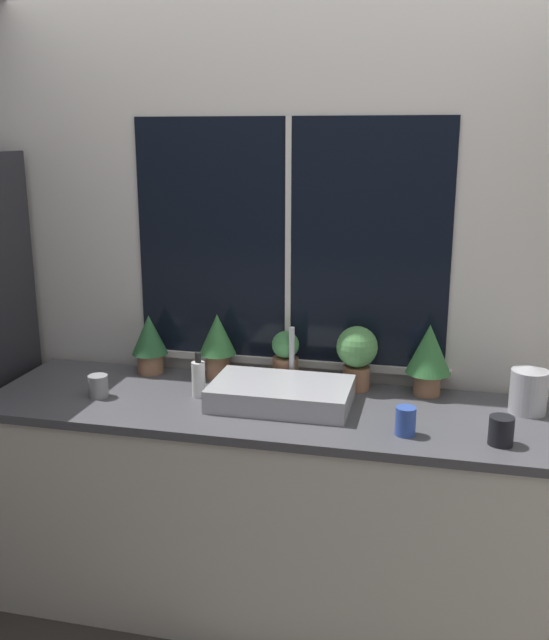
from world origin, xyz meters
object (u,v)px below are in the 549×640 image
Objects in this scene: mug_grey at (98,386)px; kettle at (529,390)px; sink at (281,393)px; mug_black at (501,431)px; potted_plant_center at (285,357)px; potted_plant_left at (217,341)px; potted_plant_right at (357,353)px; soap_bottle at (198,378)px; mug_blue at (406,421)px; potted_plant_far_right at (429,354)px; potted_plant_far_left at (149,340)px.

kettle is at bearing 7.54° from mug_grey.
sink is 0.85m from mug_black.
potted_plant_center is 1.23× the size of kettle.
potted_plant_left is 0.61m from potted_plant_right.
kettle is (1.30, 0.13, 0.01)m from soap_bottle.
mug_black is at bearing -9.97° from soap_bottle.
potted_plant_left reaches higher than mug_blue.
potted_plant_center reaches higher than mug_blue.
potted_plant_far_right reaches higher than sink.
mug_grey is (-0.40, -0.10, -0.03)m from soap_bottle.
potted_plant_far_left is 1.22m from potted_plant_far_right.
sink and potted_plant_far_left have the same top height.
mug_grey is at bearing -172.46° from kettle.
mug_blue is at bearing -20.82° from sink.
sink is at bearing -20.51° from potted_plant_far_left.
mug_black is at bearing -110.07° from kettle.
mug_black is (1.17, -0.44, -0.12)m from potted_plant_left.
potted_plant_far_right is at bearing 0.00° from potted_plant_left.
mug_black is 0.54× the size of kettle.
potted_plant_right is 0.67m from soap_bottle.
mug_blue reaches higher than mug_grey.
mug_black is at bearing -3.94° from mug_grey.
potted_plant_center is at bearing 25.21° from mug_grey.
soap_bottle is 0.99× the size of kettle.
sink reaches higher than mug_blue.
mug_black is 0.97× the size of mug_blue.
potted_plant_far_right is at bearing 23.77° from sink.
potted_plant_left is 1.25m from mug_black.
mug_black is (0.82, -0.20, 0.01)m from sink.
sink is at bearing -137.30° from potted_plant_right.
soap_bottle is at bearing -165.42° from potted_plant_far_right.
kettle is at bearing 35.98° from mug_blue.
potted_plant_left is at bearing 180.00° from potted_plant_right.
soap_bottle is at bearing -142.77° from potted_plant_center.
soap_bottle is at bearing 178.34° from sink.
potted_plant_far_left reaches higher than potted_plant_center.
mug_blue is (1.16, -0.44, -0.10)m from potted_plant_far_left.
sink is 0.35m from soap_bottle.
potted_plant_right is at bearing 170.72° from kettle.
potted_plant_left reaches higher than soap_bottle.
potted_plant_left is (-0.34, 0.25, 0.13)m from sink.
potted_plant_center is 2.22× the size of mug_blue.
potted_plant_right is 1.44× the size of kettle.
sink is at bearing 159.18° from mug_blue.
soap_bottle is at bearing -159.01° from potted_plant_right.
mug_blue is at bearing -20.64° from potted_plant_far_left.
kettle reaches higher than mug_blue.
potted_plant_left reaches higher than kettle.
potted_plant_right is (0.27, 0.25, 0.11)m from sink.
potted_plant_right reaches higher than kettle.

